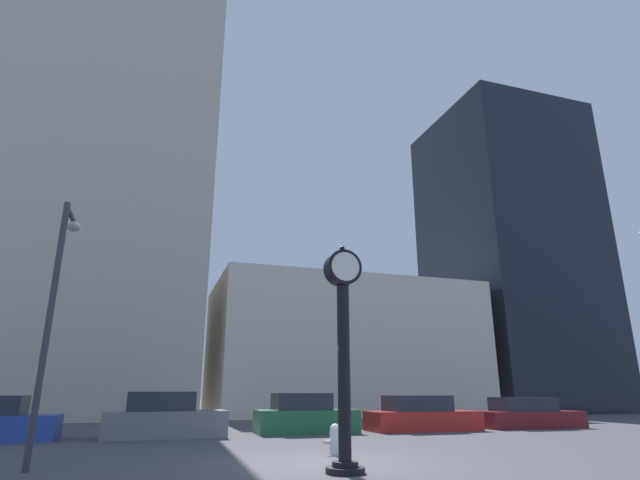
{
  "coord_description": "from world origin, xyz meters",
  "views": [
    {
      "loc": [
        -3.91,
        -11.45,
        1.54
      ],
      "look_at": [
        3.35,
        10.8,
        8.66
      ],
      "focal_mm": 28.0,
      "sensor_mm": 36.0,
      "label": 1
    }
  ],
  "objects_px": {
    "car_green": "(305,416)",
    "fire_hydrant_near": "(335,439)",
    "street_lamp_left": "(58,285)",
    "car_grey": "(164,418)",
    "car_red": "(421,416)",
    "street_clock": "(344,343)",
    "car_maroon": "(527,415)"
  },
  "relations": [
    {
      "from": "car_maroon",
      "to": "car_grey",
      "type": "bearing_deg",
      "value": -176.37
    },
    {
      "from": "car_grey",
      "to": "street_lamp_left",
      "type": "distance_m",
      "value": 8.05
    },
    {
      "from": "car_green",
      "to": "street_lamp_left",
      "type": "height_order",
      "value": "street_lamp_left"
    },
    {
      "from": "car_red",
      "to": "street_lamp_left",
      "type": "xyz_separation_m",
      "value": [
        -12.95,
        -6.89,
        3.3
      ]
    },
    {
      "from": "car_grey",
      "to": "car_red",
      "type": "bearing_deg",
      "value": -1.89
    },
    {
      "from": "car_maroon",
      "to": "street_lamp_left",
      "type": "relative_size",
      "value": 0.82
    },
    {
      "from": "street_clock",
      "to": "car_green",
      "type": "height_order",
      "value": "street_clock"
    },
    {
      "from": "car_green",
      "to": "fire_hydrant_near",
      "type": "relative_size",
      "value": 5.27
    },
    {
      "from": "car_grey",
      "to": "street_lamp_left",
      "type": "xyz_separation_m",
      "value": [
        -2.77,
        -6.83,
        3.23
      ]
    },
    {
      "from": "car_red",
      "to": "street_clock",
      "type": "bearing_deg",
      "value": -126.01
    },
    {
      "from": "car_green",
      "to": "car_maroon",
      "type": "height_order",
      "value": "car_green"
    },
    {
      "from": "street_lamp_left",
      "to": "street_clock",
      "type": "bearing_deg",
      "value": -22.7
    },
    {
      "from": "street_clock",
      "to": "street_lamp_left",
      "type": "distance_m",
      "value": 6.66
    },
    {
      "from": "street_lamp_left",
      "to": "fire_hydrant_near",
      "type": "bearing_deg",
      "value": 3.25
    },
    {
      "from": "car_green",
      "to": "street_lamp_left",
      "type": "xyz_separation_m",
      "value": [
        -8.03,
        -7.17,
        3.26
      ]
    },
    {
      "from": "car_red",
      "to": "car_maroon",
      "type": "bearing_deg",
      "value": 0.91
    },
    {
      "from": "fire_hydrant_near",
      "to": "street_lamp_left",
      "type": "xyz_separation_m",
      "value": [
        -6.85,
        -0.39,
        3.5
      ]
    },
    {
      "from": "street_clock",
      "to": "car_grey",
      "type": "height_order",
      "value": "street_clock"
    },
    {
      "from": "car_grey",
      "to": "car_maroon",
      "type": "xyz_separation_m",
      "value": [
        15.52,
        0.11,
        -0.1
      ]
    },
    {
      "from": "street_clock",
      "to": "car_green",
      "type": "relative_size",
      "value": 1.18
    },
    {
      "from": "street_clock",
      "to": "car_green",
      "type": "xyz_separation_m",
      "value": [
        2.02,
        9.69,
        -1.9
      ]
    },
    {
      "from": "car_grey",
      "to": "fire_hydrant_near",
      "type": "xyz_separation_m",
      "value": [
        4.08,
        -6.44,
        -0.27
      ]
    },
    {
      "from": "fire_hydrant_near",
      "to": "car_green",
      "type": "bearing_deg",
      "value": 80.13
    },
    {
      "from": "street_clock",
      "to": "car_maroon",
      "type": "height_order",
      "value": "street_clock"
    },
    {
      "from": "street_clock",
      "to": "fire_hydrant_near",
      "type": "distance_m",
      "value": 3.7
    },
    {
      "from": "car_grey",
      "to": "fire_hydrant_near",
      "type": "bearing_deg",
      "value": -59.89
    },
    {
      "from": "street_clock",
      "to": "car_grey",
      "type": "bearing_deg",
      "value": 109.15
    },
    {
      "from": "car_grey",
      "to": "fire_hydrant_near",
      "type": "relative_size",
      "value": 5.6
    },
    {
      "from": "car_maroon",
      "to": "car_green",
      "type": "bearing_deg",
      "value": -178.05
    },
    {
      "from": "car_red",
      "to": "car_green",
      "type": "bearing_deg",
      "value": 177.21
    },
    {
      "from": "car_green",
      "to": "fire_hydrant_near",
      "type": "distance_m",
      "value": 6.89
    },
    {
      "from": "car_grey",
      "to": "street_lamp_left",
      "type": "height_order",
      "value": "street_lamp_left"
    }
  ]
}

